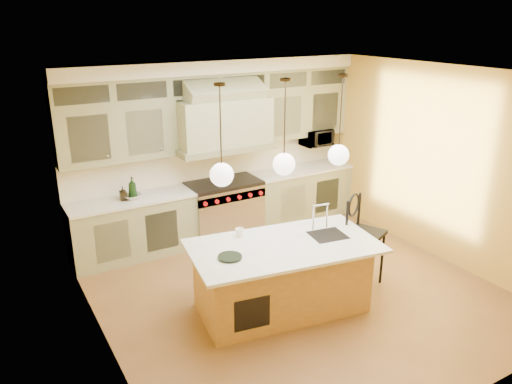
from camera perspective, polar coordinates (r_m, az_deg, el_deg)
floor at (r=6.93m, az=4.57°, el=-11.24°), size 5.00×5.00×0.00m
ceiling at (r=5.99m, az=5.33°, el=13.35°), size 5.00×5.00×0.00m
wall_back at (r=8.39m, az=-4.91°, el=5.04°), size 5.00×0.00×5.00m
wall_front at (r=4.67m, az=22.94°, el=-8.67°), size 5.00×0.00×5.00m
wall_left at (r=5.37m, az=-17.60°, el=-4.30°), size 0.00×5.00×5.00m
wall_right at (r=7.96m, az=19.88°, el=3.14°), size 0.00×5.00×5.00m
back_cabinetry at (r=8.16m, az=-4.10°, el=4.51°), size 5.00×0.77×2.90m
range at (r=8.38m, az=-3.67°, el=-1.88°), size 1.20×0.74×0.96m
kitchen_island at (r=6.32m, az=3.01°, el=-9.51°), size 2.44×1.55×1.35m
counter_stool at (r=6.90m, az=12.10°, el=-4.75°), size 0.60×0.60×1.30m
microwave at (r=9.17m, az=6.91°, el=6.22°), size 0.54×0.37×0.30m
oil_bottle_a at (r=7.67m, az=-13.95°, el=0.45°), size 0.14×0.14×0.33m
oil_bottle_b at (r=7.65m, az=-14.98°, el=-0.16°), size 0.11×0.11×0.21m
fruit_bowl at (r=7.71m, az=-13.96°, el=-0.49°), size 0.32×0.32×0.07m
cup at (r=6.27m, az=-1.88°, el=-4.64°), size 0.13×0.13×0.10m
pendant_left at (r=5.37m, az=-3.95°, el=2.28°), size 0.26×0.26×1.11m
pendant_center at (r=5.75m, az=3.22°, el=3.47°), size 0.26×0.26×1.11m
pendant_right at (r=6.21m, az=9.42°, el=4.46°), size 0.26×0.26×1.11m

